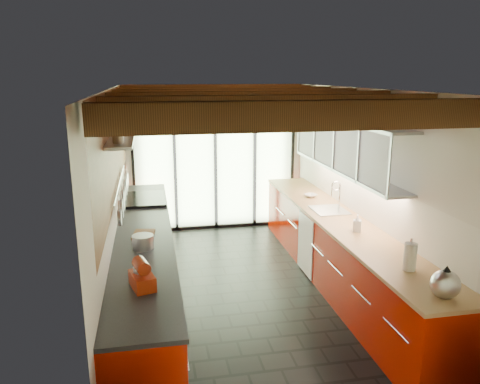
{
  "coord_description": "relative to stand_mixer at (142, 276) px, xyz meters",
  "views": [
    {
      "loc": [
        -1.15,
        -5.51,
        2.77
      ],
      "look_at": [
        0.0,
        0.4,
        1.25
      ],
      "focal_mm": 35.0,
      "sensor_mm": 36.0,
      "label": 1
    }
  ],
  "objects": [
    {
      "name": "soap_bottle",
      "position": [
        2.54,
        1.06,
        -0.0
      ],
      "size": [
        0.13,
        0.13,
        0.21
      ],
      "primitive_type": "imported",
      "rotation": [
        0.0,
        0.0,
        -0.42
      ],
      "color": "silver",
      "rests_on": "right_counter"
    },
    {
      "name": "stand_mixer",
      "position": [
        0.0,
        0.0,
        0.0
      ],
      "size": [
        0.25,
        0.34,
        0.28
      ],
      "color": "#B12C0E",
      "rests_on": "left_counter"
    },
    {
      "name": "pot_large",
      "position": [
        -0.0,
        0.98,
        -0.04
      ],
      "size": [
        0.24,
        0.24,
        0.15
      ],
      "primitive_type": "cylinder",
      "rotation": [
        0.0,
        0.0,
        0.0
      ],
      "color": "silver",
      "rests_on": "left_counter"
    },
    {
      "name": "sink_assembly",
      "position": [
        2.56,
        1.97,
        -0.07
      ],
      "size": [
        0.45,
        0.52,
        0.43
      ],
      "color": "silver",
      "rests_on": "right_counter"
    },
    {
      "name": "left_wall_fixtures",
      "position": [
        -0.2,
        1.86,
        0.75
      ],
      "size": [
        0.28,
        2.6,
        0.96
      ],
      "color": "silver",
      "rests_on": "ground"
    },
    {
      "name": "upper_cabinets_right",
      "position": [
        2.7,
        1.87,
        0.82
      ],
      "size": [
        0.34,
        3.0,
        3.0
      ],
      "color": "silver",
      "rests_on": "ground"
    },
    {
      "name": "left_counter",
      "position": [
        -0.01,
        1.57,
        -0.57
      ],
      "size": [
        0.68,
        5.0,
        0.92
      ],
      "color": "#AC1400",
      "rests_on": "ground"
    },
    {
      "name": "ceiling_beams",
      "position": [
        1.27,
        1.95,
        1.43
      ],
      "size": [
        3.14,
        5.06,
        4.9
      ],
      "color": "#593316",
      "rests_on": "ground"
    },
    {
      "name": "cutting_board",
      "position": [
        -0.0,
        1.41,
        -0.1
      ],
      "size": [
        0.28,
        0.36,
        0.03
      ],
      "primitive_type": "cube",
      "rotation": [
        0.0,
        0.0,
        -0.15
      ],
      "color": "brown",
      "rests_on": "left_counter"
    },
    {
      "name": "right_counter",
      "position": [
        2.54,
        1.57,
        -0.57
      ],
      "size": [
        0.68,
        5.0,
        0.92
      ],
      "color": "#AC1400",
      "rests_on": "ground"
    },
    {
      "name": "kettle",
      "position": [
        2.54,
        -0.68,
        0.02
      ],
      "size": [
        0.32,
        0.35,
        0.3
      ],
      "color": "silver",
      "rests_on": "right_counter"
    },
    {
      "name": "range_stove",
      "position": [
        -0.01,
        3.02,
        -0.56
      ],
      "size": [
        0.66,
        0.9,
        0.97
      ],
      "color": "silver",
      "rests_on": "ground"
    },
    {
      "name": "pot_small",
      "position": [
        -0.0,
        1.08,
        -0.07
      ],
      "size": [
        0.31,
        0.31,
        0.09
      ],
      "primitive_type": "cylinder",
      "rotation": [
        0.0,
        0.0,
        -0.41
      ],
      "color": "silver",
      "rests_on": "left_counter"
    },
    {
      "name": "paper_towel",
      "position": [
        2.54,
        -0.12,
        0.03
      ],
      "size": [
        0.16,
        0.16,
        0.33
      ],
      "color": "white",
      "rests_on": "right_counter"
    },
    {
      "name": "glass_door",
      "position": [
        1.27,
        4.26,
        0.63
      ],
      "size": [
        2.95,
        0.1,
        2.9
      ],
      "color": "#C6EAAD",
      "rests_on": "ground"
    },
    {
      "name": "room_shell",
      "position": [
        1.27,
        1.57,
        0.62
      ],
      "size": [
        5.5,
        5.5,
        5.5
      ],
      "color": "silver",
      "rests_on": "ground"
    },
    {
      "name": "bowl",
      "position": [
        2.54,
        2.73,
        -0.09
      ],
      "size": [
        0.24,
        0.24,
        0.05
      ],
      "primitive_type": "imported",
      "rotation": [
        0.0,
        0.0,
        0.39
      ],
      "color": "silver",
      "rests_on": "right_counter"
    },
    {
      "name": "ground",
      "position": [
        1.27,
        1.57,
        -1.03
      ],
      "size": [
        5.5,
        5.5,
        0.0
      ],
      "primitive_type": "plane",
      "color": "black",
      "rests_on": "ground"
    }
  ]
}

